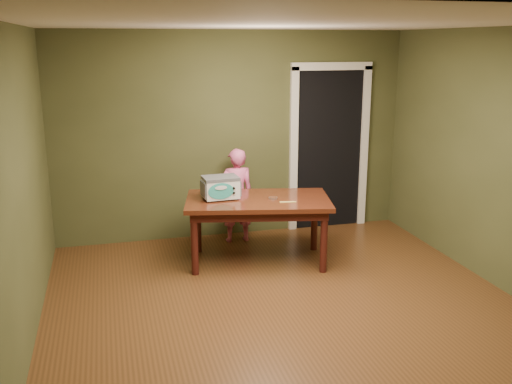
{
  "coord_description": "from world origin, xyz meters",
  "views": [
    {
      "loc": [
        -1.55,
        -4.5,
        2.45
      ],
      "look_at": [
        -0.1,
        1.0,
        0.95
      ],
      "focal_mm": 40.0,
      "sensor_mm": 36.0,
      "label": 1
    }
  ],
  "objects": [
    {
      "name": "floor",
      "position": [
        0.0,
        0.0,
        0.0
      ],
      "size": [
        5.0,
        5.0,
        0.0
      ],
      "primitive_type": "plane",
      "color": "#583319",
      "rests_on": "ground"
    },
    {
      "name": "dining_table",
      "position": [
        0.04,
        1.45,
        0.65
      ],
      "size": [
        1.75,
        1.21,
        0.75
      ],
      "rotation": [
        0.0,
        0.0,
        -0.21
      ],
      "color": "#3D1A0E",
      "rests_on": "floor"
    },
    {
      "name": "spatula",
      "position": [
        0.32,
        1.22,
        0.75
      ],
      "size": [
        0.18,
        0.06,
        0.01
      ],
      "primitive_type": "cube",
      "rotation": [
        0.0,
        0.0,
        -0.17
      ],
      "color": "#EED867",
      "rests_on": "dining_table"
    },
    {
      "name": "baking_pan",
      "position": [
        0.2,
        1.39,
        0.76
      ],
      "size": [
        0.1,
        0.1,
        0.02
      ],
      "color": "silver",
      "rests_on": "dining_table"
    },
    {
      "name": "room_shell",
      "position": [
        0.0,
        0.0,
        1.71
      ],
      "size": [
        4.52,
        5.02,
        2.61
      ],
      "color": "#484C28",
      "rests_on": "ground"
    },
    {
      "name": "toy_oven",
      "position": [
        -0.36,
        1.55,
        0.89
      ],
      "size": [
        0.43,
        0.31,
        0.25
      ],
      "rotation": [
        0.0,
        0.0,
        0.06
      ],
      "color": "#4C4F54",
      "rests_on": "dining_table"
    },
    {
      "name": "child",
      "position": [
        -0.03,
        2.2,
        0.6
      ],
      "size": [
        0.44,
        0.29,
        1.19
      ],
      "primitive_type": "imported",
      "rotation": [
        0.0,
        0.0,
        3.15
      ],
      "color": "#E45D94",
      "rests_on": "floor"
    },
    {
      "name": "doorway",
      "position": [
        1.3,
        2.78,
        1.06
      ],
      "size": [
        1.1,
        0.66,
        2.25
      ],
      "color": "black",
      "rests_on": "ground"
    }
  ]
}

